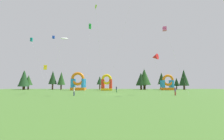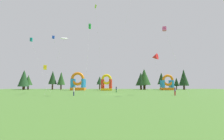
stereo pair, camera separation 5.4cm
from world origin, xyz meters
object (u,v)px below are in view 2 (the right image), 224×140
(inflatable_yellow_castle, at_px, (167,84))
(inflatable_red_slide, at_px, (78,84))
(kite_white_parafoil, at_px, (64,38))
(person_left_edge, at_px, (174,90))
(kite_yellow_box, at_px, (44,67))
(kite_lime_diamond, at_px, (95,8))
(kite_blue_box, at_px, (53,37))
(person_midfield, at_px, (116,89))
(kite_green_box, at_px, (89,27))
(person_near_camera, at_px, (73,91))
(kite_pink_box, at_px, (164,29))
(inflatable_blue_arch, at_px, (106,84))
(kite_red_delta, at_px, (154,57))
(kite_teal_box, at_px, (31,40))

(inflatable_yellow_castle, bearing_deg, inflatable_red_slide, -176.00)
(kite_white_parafoil, distance_m, person_left_edge, 27.16)
(kite_yellow_box, height_order, inflatable_yellow_castle, kite_yellow_box)
(kite_lime_diamond, bearing_deg, kite_blue_box, 139.57)
(kite_blue_box, bearing_deg, person_midfield, -32.70)
(kite_yellow_box, xyz_separation_m, inflatable_yellow_castle, (40.00, 31.91, -3.98))
(kite_green_box, relative_size, person_near_camera, 9.26)
(kite_pink_box, xyz_separation_m, inflatable_blue_arch, (-12.89, 34.12, -11.13))
(kite_green_box, xyz_separation_m, person_near_camera, (-2.55, -3.78, -14.44))
(kite_red_delta, relative_size, person_near_camera, 5.24)
(kite_red_delta, relative_size, person_left_edge, 5.22)
(kite_pink_box, bearing_deg, person_left_edge, 23.25)
(kite_red_delta, bearing_deg, inflatable_yellow_castle, 68.45)
(kite_white_parafoil, xyz_separation_m, kite_blue_box, (-11.43, 25.55, 7.53))
(kite_green_box, xyz_separation_m, person_midfield, (6.31, 11.29, -14.38))
(kite_pink_box, distance_m, kite_green_box, 16.42)
(kite_teal_box, bearing_deg, inflatable_red_slide, 50.17)
(kite_white_parafoil, bearing_deg, kite_green_box, -9.84)
(kite_red_delta, relative_size, kite_pink_box, 0.65)
(kite_teal_box, bearing_deg, person_midfield, -12.40)
(inflatable_red_slide, bearing_deg, kite_yellow_box, -94.63)
(person_left_edge, distance_m, person_near_camera, 20.48)
(kite_green_box, xyz_separation_m, inflatable_blue_arch, (2.94, 30.16, -13.01))
(person_left_edge, bearing_deg, kite_lime_diamond, 172.13)
(kite_pink_box, bearing_deg, kite_red_delta, 109.00)
(kite_red_delta, xyz_separation_m, kite_lime_diamond, (-14.57, 12.03, 17.03))
(person_midfield, bearing_deg, kite_lime_diamond, -16.28)
(person_near_camera, bearing_deg, kite_yellow_box, 73.72)
(kite_white_parafoil, xyz_separation_m, inflatable_yellow_castle, (34.84, 34.28, -10.52))
(kite_green_box, bearing_deg, person_midfield, 60.80)
(kite_lime_diamond, xyz_separation_m, kite_green_box, (-0.03, -11.63, -9.91))
(kite_green_box, xyz_separation_m, person_left_edge, (17.92, -3.05, -14.44))
(kite_lime_diamond, bearing_deg, inflatable_red_slide, 113.00)
(kite_teal_box, height_order, inflatable_blue_arch, kite_teal_box)
(person_near_camera, xyz_separation_m, inflatable_yellow_castle, (31.26, 39.12, 1.42))
(kite_red_delta, distance_m, person_midfield, 16.07)
(inflatable_yellow_castle, bearing_deg, person_near_camera, -128.63)
(kite_pink_box, relative_size, inflatable_red_slide, 1.88)
(person_near_camera, height_order, inflatable_yellow_castle, inflatable_yellow_castle)
(kite_red_delta, height_order, person_left_edge, kite_red_delta)
(kite_yellow_box, bearing_deg, kite_lime_diamond, 35.91)
(kite_teal_box, relative_size, person_midfield, 9.68)
(kite_red_delta, xyz_separation_m, kite_yellow_box, (-25.89, 3.83, -1.92))
(kite_teal_box, xyz_separation_m, inflatable_yellow_castle, (50.37, 17.90, -14.64))
(kite_green_box, relative_size, person_midfield, 8.78)
(kite_lime_diamond, height_order, person_left_edge, kite_lime_diamond)
(kite_white_parafoil, relative_size, kite_blue_box, 0.64)
(person_near_camera, distance_m, inflatable_red_slide, 37.08)
(kite_blue_box, distance_m, person_near_camera, 39.09)
(kite_pink_box, bearing_deg, inflatable_red_slide, 124.01)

